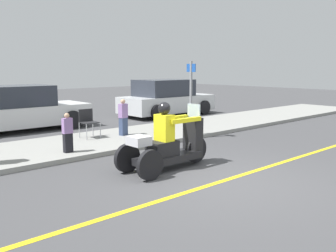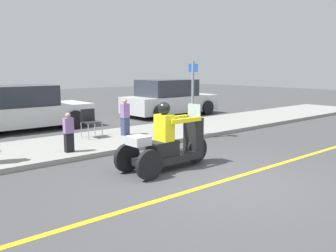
# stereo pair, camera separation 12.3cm
# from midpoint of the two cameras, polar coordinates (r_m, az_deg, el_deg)

# --- Properties ---
(ground_plane) EXTENTS (60.00, 60.00, 0.00)m
(ground_plane) POSITION_cam_midpoint_polar(r_m,az_deg,el_deg) (7.27, 7.94, -8.29)
(ground_plane) COLOR #424244
(lane_stripe) EXTENTS (24.00, 0.12, 0.01)m
(lane_stripe) POSITION_cam_midpoint_polar(r_m,az_deg,el_deg) (7.11, 6.81, -8.63)
(lane_stripe) COLOR gold
(lane_stripe) RESTS_ON ground
(sidewalk_strip) EXTENTS (28.00, 2.80, 0.12)m
(sidewalk_strip) POSITION_cam_midpoint_polar(r_m,az_deg,el_deg) (10.70, -11.25, -2.43)
(sidewalk_strip) COLOR gray
(sidewalk_strip) RESTS_ON ground
(motorcycle_trike) EXTENTS (2.24, 0.84, 1.44)m
(motorcycle_trike) POSITION_cam_midpoint_polar(r_m,az_deg,el_deg) (7.90, -0.39, -2.98)
(motorcycle_trike) COLOR black
(motorcycle_trike) RESTS_ON ground
(spectator_by_tree) EXTENTS (0.23, 0.14, 0.95)m
(spectator_by_tree) POSITION_cam_midpoint_polar(r_m,az_deg,el_deg) (9.25, -15.42, -1.10)
(spectator_by_tree) COLOR black
(spectator_by_tree) RESTS_ON sidewalk_strip
(spectator_end_of_line) EXTENTS (0.29, 0.20, 1.09)m
(spectator_end_of_line) POSITION_cam_midpoint_polar(r_m,az_deg,el_deg) (11.25, -7.15, 1.24)
(spectator_end_of_line) COLOR #38476B
(spectator_end_of_line) RESTS_ON sidewalk_strip
(folding_chair_curbside) EXTENTS (0.48, 0.48, 0.82)m
(folding_chair_curbside) POSITION_cam_midpoint_polar(r_m,az_deg,el_deg) (11.08, -12.42, 0.88)
(folding_chair_curbside) COLOR #A5A8AD
(folding_chair_curbside) RESTS_ON sidewalk_strip
(parked_car_lot_far) EXTENTS (4.63, 2.02, 1.53)m
(parked_car_lot_far) POSITION_cam_midpoint_polar(r_m,az_deg,el_deg) (13.67, -22.31, 2.33)
(parked_car_lot_far) COLOR silver
(parked_car_lot_far) RESTS_ON ground
(parked_car_lot_left) EXTENTS (4.35, 2.06, 1.60)m
(parked_car_lot_left) POSITION_cam_midpoint_polar(r_m,az_deg,el_deg) (16.72, -0.48, 4.19)
(parked_car_lot_left) COLOR silver
(parked_car_lot_left) RESTS_ON ground
(street_sign) EXTENTS (0.08, 0.36, 2.20)m
(street_sign) POSITION_cam_midpoint_polar(r_m,az_deg,el_deg) (11.23, 3.20, 4.74)
(street_sign) COLOR gray
(street_sign) RESTS_ON sidewalk_strip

